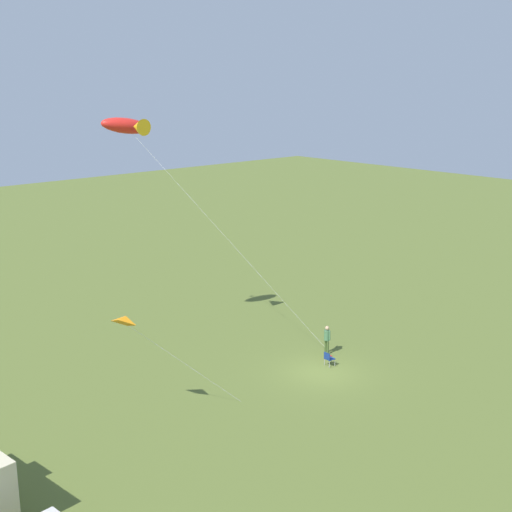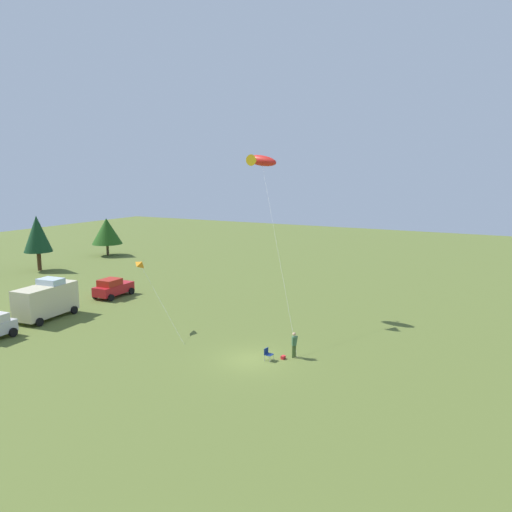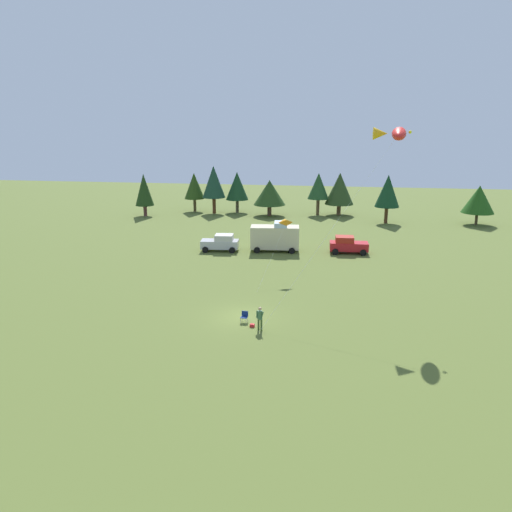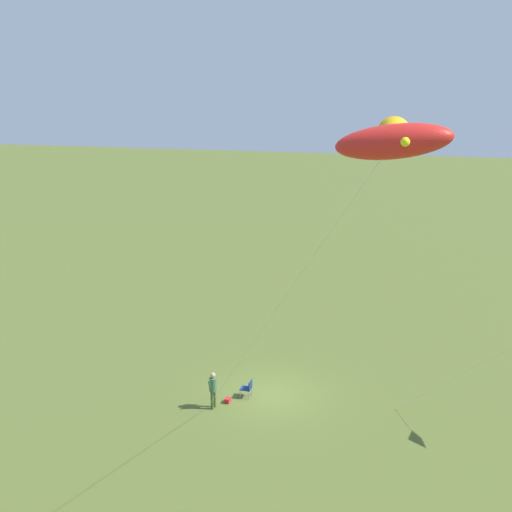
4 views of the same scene
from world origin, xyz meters
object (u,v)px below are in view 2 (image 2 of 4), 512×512
object	(u,v)px
kite_delta_orange	(142,264)
person_kite_flyer	(294,343)
van_camper_beige	(46,299)
backpack_on_grass	(283,357)
car_red_sedan	(113,288)
folding_chair	(268,353)
kite_large_fish	(260,161)

from	to	relation	value
kite_delta_orange	person_kite_flyer	bearing A→B (deg)	-92.31
person_kite_flyer	van_camper_beige	size ratio (longest dim) A/B	0.31
person_kite_flyer	van_camper_beige	bearing A→B (deg)	-162.15
backpack_on_grass	kite_delta_orange	xyz separation A→B (m)	(1.17, 12.87, 5.04)
car_red_sedan	kite_delta_orange	distance (m)	11.82
folding_chair	van_camper_beige	distance (m)	21.06
car_red_sedan	folding_chair	bearing A→B (deg)	67.50
backpack_on_grass	car_red_sedan	xyz separation A→B (m)	(7.26, 22.09, 0.84)
van_camper_beige	car_red_sedan	world-z (taller)	van_camper_beige
backpack_on_grass	van_camper_beige	size ratio (longest dim) A/B	0.06
person_kite_flyer	backpack_on_grass	distance (m)	1.22
person_kite_flyer	kite_delta_orange	world-z (taller)	kite_delta_orange
folding_chair	kite_large_fish	distance (m)	17.60
folding_chair	person_kite_flyer	bearing A→B (deg)	51.22
car_red_sedan	kite_large_fish	distance (m)	19.78
kite_large_fish	backpack_on_grass	bearing A→B (deg)	-144.82
person_kite_flyer	folding_chair	bearing A→B (deg)	-120.64
kite_large_fish	kite_delta_orange	distance (m)	13.26
van_camper_beige	kite_delta_orange	bearing A→B (deg)	-82.08
folding_chair	backpack_on_grass	xyz separation A→B (m)	(0.70, -0.80, -0.38)
folding_chair	van_camper_beige	bearing A→B (deg)	-173.67
car_red_sedan	kite_delta_orange	xyz separation A→B (m)	(-6.09, -9.22, 4.21)
kite_large_fish	van_camper_beige	bearing A→B (deg)	125.23
car_red_sedan	kite_delta_orange	size ratio (longest dim) A/B	0.72
backpack_on_grass	folding_chair	bearing A→B (deg)	131.23
folding_chair	kite_delta_orange	bearing A→B (deg)	177.07
person_kite_flyer	folding_chair	xyz separation A→B (m)	(-1.33, 1.31, -0.53)
person_kite_flyer	kite_large_fish	size ratio (longest dim) A/B	0.12
kite_delta_orange	van_camper_beige	bearing A→B (deg)	102.80
kite_delta_orange	car_red_sedan	bearing A→B (deg)	56.54
van_camper_beige	car_red_sedan	bearing A→B (deg)	-3.01
van_camper_beige	kite_delta_orange	distance (m)	9.83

